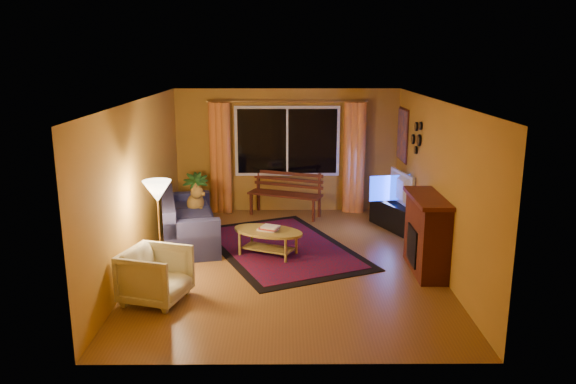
{
  "coord_description": "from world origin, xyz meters",
  "views": [
    {
      "loc": [
        -0.05,
        -8.28,
        3.17
      ],
      "look_at": [
        0.0,
        0.3,
        1.05
      ],
      "focal_mm": 35.0,
      "sensor_mm": 36.0,
      "label": 1
    }
  ],
  "objects_px": {
    "sofa": "(189,219)",
    "floor_lamp": "(159,231)",
    "coffee_table": "(268,243)",
    "armchair": "(156,273)",
    "bench": "(285,205)",
    "tv_console": "(395,216)"
  },
  "relations": [
    {
      "from": "floor_lamp",
      "to": "coffee_table",
      "type": "relative_size",
      "value": 1.24
    },
    {
      "from": "armchair",
      "to": "coffee_table",
      "type": "bearing_deg",
      "value": -22.81
    },
    {
      "from": "armchair",
      "to": "floor_lamp",
      "type": "bearing_deg",
      "value": 23.97
    },
    {
      "from": "floor_lamp",
      "to": "coffee_table",
      "type": "distance_m",
      "value": 1.87
    },
    {
      "from": "bench",
      "to": "floor_lamp",
      "type": "distance_m",
      "value": 3.74
    },
    {
      "from": "floor_lamp",
      "to": "armchair",
      "type": "bearing_deg",
      "value": -82.96
    },
    {
      "from": "bench",
      "to": "sofa",
      "type": "height_order",
      "value": "sofa"
    },
    {
      "from": "bench",
      "to": "sofa",
      "type": "bearing_deg",
      "value": -113.1
    },
    {
      "from": "sofa",
      "to": "coffee_table",
      "type": "bearing_deg",
      "value": -38.33
    },
    {
      "from": "sofa",
      "to": "floor_lamp",
      "type": "relative_size",
      "value": 1.4
    },
    {
      "from": "bench",
      "to": "floor_lamp",
      "type": "height_order",
      "value": "floor_lamp"
    },
    {
      "from": "armchair",
      "to": "floor_lamp",
      "type": "height_order",
      "value": "floor_lamp"
    },
    {
      "from": "sofa",
      "to": "floor_lamp",
      "type": "xyz_separation_m",
      "value": [
        -0.13,
        -1.63,
        0.31
      ]
    },
    {
      "from": "armchair",
      "to": "sofa",
      "type": "bearing_deg",
      "value": 15.89
    },
    {
      "from": "floor_lamp",
      "to": "coffee_table",
      "type": "bearing_deg",
      "value": 32.82
    },
    {
      "from": "armchair",
      "to": "tv_console",
      "type": "xyz_separation_m",
      "value": [
        3.74,
        3.13,
        -0.15
      ]
    },
    {
      "from": "floor_lamp",
      "to": "tv_console",
      "type": "bearing_deg",
      "value": 32.07
    },
    {
      "from": "sofa",
      "to": "armchair",
      "type": "bearing_deg",
      "value": -103.77
    },
    {
      "from": "sofa",
      "to": "tv_console",
      "type": "xyz_separation_m",
      "value": [
        3.7,
        0.77,
        -0.17
      ]
    },
    {
      "from": "armchair",
      "to": "tv_console",
      "type": "distance_m",
      "value": 4.88
    },
    {
      "from": "bench",
      "to": "sofa",
      "type": "relative_size",
      "value": 0.73
    },
    {
      "from": "bench",
      "to": "sofa",
      "type": "distance_m",
      "value": 2.32
    }
  ]
}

